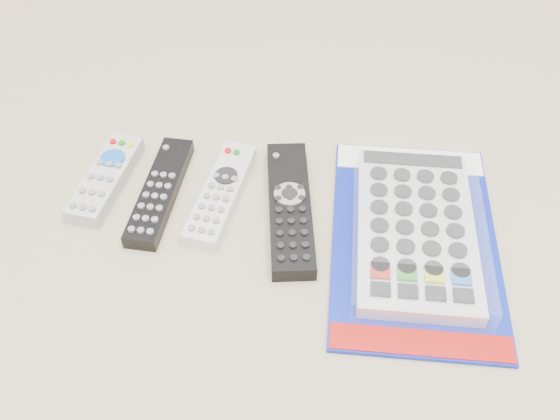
# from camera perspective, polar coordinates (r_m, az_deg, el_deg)

# --- Properties ---
(remote_small_grey) EXTENTS (0.07, 0.16, 0.02)m
(remote_small_grey) POSITION_cam_1_polar(r_m,az_deg,el_deg) (0.86, -15.65, 2.82)
(remote_small_grey) COLOR #A7A7A9
(remote_small_grey) RESTS_ON ground
(remote_slim_black) EXTENTS (0.06, 0.19, 0.02)m
(remote_slim_black) POSITION_cam_1_polar(r_m,az_deg,el_deg) (0.82, -10.91, 1.69)
(remote_slim_black) COLOR black
(remote_slim_black) RESTS_ON ground
(remote_silver_dvd) EXTENTS (0.08, 0.18, 0.02)m
(remote_silver_dvd) POSITION_cam_1_polar(r_m,az_deg,el_deg) (0.81, -5.41, 1.58)
(remote_silver_dvd) COLOR silver
(remote_silver_dvd) RESTS_ON ground
(remote_large_black) EXTENTS (0.08, 0.22, 0.02)m
(remote_large_black) POSITION_cam_1_polar(r_m,az_deg,el_deg) (0.79, 0.91, 0.26)
(remote_large_black) COLOR black
(remote_large_black) RESTS_ON ground
(jumbo_remote_packaged) EXTENTS (0.21, 0.33, 0.04)m
(jumbo_remote_packaged) POSITION_cam_1_polar(r_m,az_deg,el_deg) (0.77, 12.32, -1.60)
(jumbo_remote_packaged) COLOR #0D1E98
(jumbo_remote_packaged) RESTS_ON ground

